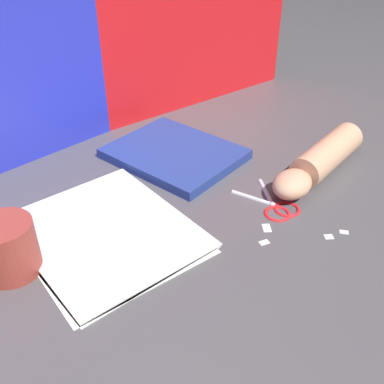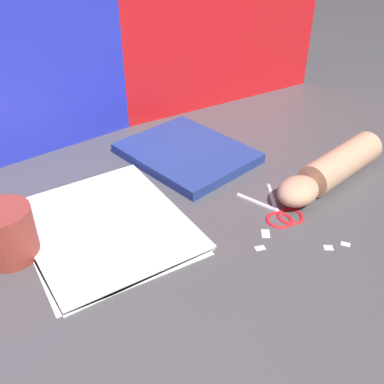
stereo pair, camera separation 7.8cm
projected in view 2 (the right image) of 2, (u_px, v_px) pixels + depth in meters
The scene contains 12 objects.
ground_plane at pixel (178, 216), 0.82m from camera, with size 6.00×6.00×0.00m, color #4C494F.
backdrop_panel_center at pixel (66, 48), 0.94m from camera, with size 0.67×0.07×0.44m.
backdrop_panel_right at pixel (189, 11), 1.06m from camera, with size 0.80×0.06×0.51m.
paper_stack at pixel (105, 226), 0.79m from camera, with size 0.28×0.33×0.01m.
book_closed at pixel (187, 153), 0.99m from camera, with size 0.26×0.30×0.02m.
scissors at pixel (279, 211), 0.83m from camera, with size 0.10×0.14×0.01m.
hand_forearm at pixel (331, 169), 0.89m from camera, with size 0.31×0.12×0.07m.
paper_scrap_near at pixel (346, 244), 0.76m from camera, with size 0.02×0.02×0.00m.
paper_scrap_mid at pixel (328, 248), 0.75m from camera, with size 0.02×0.02×0.00m.
paper_scrap_far at pixel (260, 248), 0.75m from camera, with size 0.02×0.02×0.00m.
paper_scrap_side at pixel (266, 233), 0.78m from camera, with size 0.02×0.03×0.00m.
mug at pixel (7, 233), 0.71m from camera, with size 0.09×0.09×0.09m.
Camera 2 is at (-0.34, -0.56, 0.50)m, focal length 42.00 mm.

